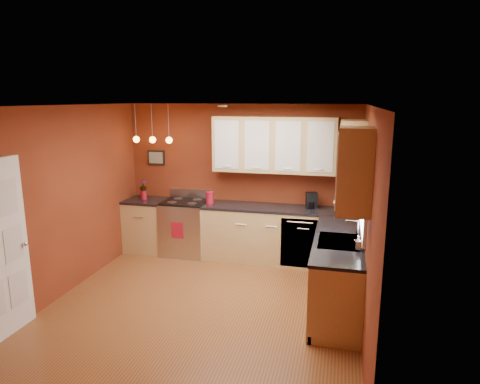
% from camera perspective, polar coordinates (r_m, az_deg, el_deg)
% --- Properties ---
extents(floor, '(4.20, 4.20, 0.00)m').
position_cam_1_polar(floor, '(5.87, -4.91, -14.87)').
color(floor, brown).
rests_on(floor, ground).
extents(ceiling, '(4.00, 4.20, 0.02)m').
position_cam_1_polar(ceiling, '(5.23, -5.44, 11.39)').
color(ceiling, silver).
rests_on(ceiling, wall_back).
extents(wall_back, '(4.00, 0.02, 2.60)m').
position_cam_1_polar(wall_back, '(7.37, 0.09, 1.55)').
color(wall_back, maroon).
rests_on(wall_back, floor).
extents(wall_front, '(4.00, 0.02, 2.60)m').
position_cam_1_polar(wall_front, '(3.59, -16.19, -10.84)').
color(wall_front, maroon).
rests_on(wall_front, floor).
extents(wall_left, '(0.02, 4.20, 2.60)m').
position_cam_1_polar(wall_left, '(6.33, -22.58, -1.23)').
color(wall_left, maroon).
rests_on(wall_left, floor).
extents(wall_right, '(0.02, 4.20, 2.60)m').
position_cam_1_polar(wall_right, '(5.14, 16.51, -3.79)').
color(wall_right, maroon).
rests_on(wall_right, floor).
extents(base_cabinets_back_left, '(0.70, 0.60, 0.90)m').
position_cam_1_polar(base_cabinets_back_left, '(7.85, -12.26, -4.45)').
color(base_cabinets_back_left, tan).
rests_on(base_cabinets_back_left, floor).
extents(base_cabinets_back_right, '(2.54, 0.60, 0.90)m').
position_cam_1_polar(base_cabinets_back_right, '(7.17, 5.23, -5.85)').
color(base_cabinets_back_right, tan).
rests_on(base_cabinets_back_right, floor).
extents(base_cabinets_right, '(0.60, 2.10, 0.90)m').
position_cam_1_polar(base_cabinets_right, '(5.83, 12.81, -10.47)').
color(base_cabinets_right, tan).
rests_on(base_cabinets_right, floor).
extents(counter_back_left, '(0.70, 0.62, 0.04)m').
position_cam_1_polar(counter_back_left, '(7.73, -12.42, -1.11)').
color(counter_back_left, black).
rests_on(counter_back_left, base_cabinets_back_left).
extents(counter_back_right, '(2.54, 0.62, 0.04)m').
position_cam_1_polar(counter_back_right, '(7.03, 5.30, -2.21)').
color(counter_back_right, black).
rests_on(counter_back_right, base_cabinets_back_right).
extents(counter_right, '(0.62, 2.10, 0.04)m').
position_cam_1_polar(counter_right, '(5.67, 13.04, -6.09)').
color(counter_right, black).
rests_on(counter_right, base_cabinets_right).
extents(gas_range, '(0.76, 0.64, 1.11)m').
position_cam_1_polar(gas_range, '(7.56, -7.27, -4.67)').
color(gas_range, '#BBBCC0').
rests_on(gas_range, floor).
extents(dishwasher_front, '(0.60, 0.02, 0.80)m').
position_cam_1_polar(dishwasher_front, '(6.85, 7.94, -6.78)').
color(dishwasher_front, '#BBBCC0').
rests_on(dishwasher_front, base_cabinets_back_right).
extents(sink, '(0.50, 0.70, 0.33)m').
position_cam_1_polar(sink, '(5.53, 13.03, -6.62)').
color(sink, gray).
rests_on(sink, counter_right).
extents(window, '(0.06, 1.02, 1.22)m').
position_cam_1_polar(window, '(5.34, 16.36, 1.11)').
color(window, white).
rests_on(window, wall_right).
extents(upper_cabinets_back, '(2.00, 0.35, 0.90)m').
position_cam_1_polar(upper_cabinets_back, '(6.99, 4.56, 6.30)').
color(upper_cabinets_back, tan).
rests_on(upper_cabinets_back, wall_back).
extents(upper_cabinets_right, '(0.35, 1.95, 0.90)m').
position_cam_1_polar(upper_cabinets_right, '(5.32, 14.90, 4.01)').
color(upper_cabinets_right, tan).
rests_on(upper_cabinets_right, wall_right).
extents(wall_picture, '(0.32, 0.03, 0.26)m').
position_cam_1_polar(wall_picture, '(7.81, -11.11, 4.52)').
color(wall_picture, black).
rests_on(wall_picture, wall_back).
extents(pendant_lights, '(0.71, 0.11, 0.66)m').
position_cam_1_polar(pendant_lights, '(7.43, -11.58, 6.90)').
color(pendant_lights, gray).
rests_on(pendant_lights, ceiling).
extents(red_canister, '(0.14, 0.14, 0.21)m').
position_cam_1_polar(red_canister, '(7.22, -4.04, -0.78)').
color(red_canister, maroon).
rests_on(red_canister, counter_back_right).
extents(red_vase, '(0.10, 0.10, 0.16)m').
position_cam_1_polar(red_vase, '(7.72, -12.71, -0.38)').
color(red_vase, maroon).
rests_on(red_vase, counter_back_left).
extents(flowers, '(0.12, 0.12, 0.20)m').
position_cam_1_polar(flowers, '(7.69, -12.77, 0.80)').
color(flowers, maroon).
rests_on(flowers, red_vase).
extents(coffee_maker, '(0.21, 0.21, 0.26)m').
position_cam_1_polar(coffee_maker, '(7.02, 9.52, -1.19)').
color(coffee_maker, black).
rests_on(coffee_maker, counter_back_right).
extents(soap_pump, '(0.09, 0.10, 0.17)m').
position_cam_1_polar(soap_pump, '(5.24, 15.45, -6.55)').
color(soap_pump, silver).
rests_on(soap_pump, counter_right).
extents(dish_towel, '(0.20, 0.01, 0.27)m').
position_cam_1_polar(dish_towel, '(7.27, -8.39, -5.10)').
color(dish_towel, maroon).
rests_on(dish_towel, gas_range).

